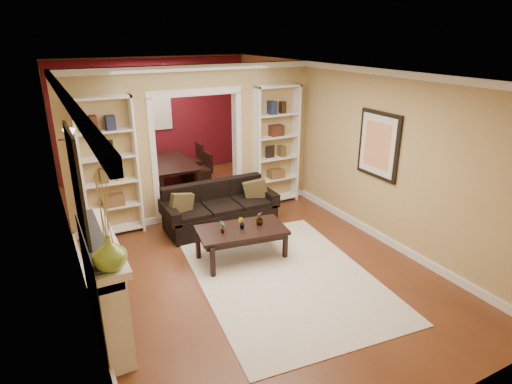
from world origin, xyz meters
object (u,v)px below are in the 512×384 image
bookshelf_right (276,146)px  fireplace (106,285)px  sofa (220,207)px  coffee_table (242,243)px  bookshelf_left (109,169)px  dining_table (171,174)px

bookshelf_right → fireplace: bearing=-145.2°
sofa → fireplace: (-2.20, -1.95, 0.20)m
bookshelf_right → fireplace: 4.47m
bookshelf_right → coffee_table: bearing=-132.3°
sofa → bookshelf_left: bearing=160.7°
bookshelf_left → dining_table: 2.50m
bookshelf_right → dining_table: bookshelf_right is taller
dining_table → bookshelf_left: bearing=139.7°
fireplace → dining_table: size_ratio=1.00×
sofa → bookshelf_left: size_ratio=0.85×
sofa → bookshelf_left: 1.92m
sofa → fireplace: bearing=-138.4°
coffee_table → dining_table: (0.01, 3.54, 0.05)m
coffee_table → dining_table: dining_table is taller
coffee_table → dining_table: size_ratio=0.76×
bookshelf_left → fireplace: size_ratio=1.35×
fireplace → bookshelf_left: bearing=78.0°
bookshelf_left → dining_table: bearing=49.7°
dining_table → fireplace: bearing=154.5°
coffee_table → fireplace: bearing=-151.1°
sofa → bookshelf_right: bearing=21.9°
bookshelf_right → fireplace: bookshelf_right is taller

